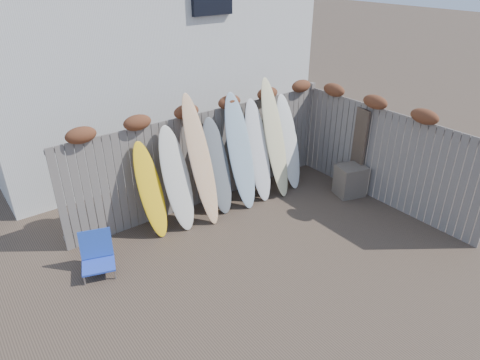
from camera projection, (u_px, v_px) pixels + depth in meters
ground at (280, 255)px, 7.59m from camera, size 80.00×80.00×0.00m
back_fence at (208, 150)px, 8.77m from camera, size 6.05×0.28×2.24m
right_fence at (383, 151)px, 8.83m from camera, size 0.28×4.40×2.24m
house at (132, 22)px, 10.98m from camera, size 8.50×5.50×6.33m
beach_chair at (97, 254)px, 7.08m from camera, size 0.67×0.69×0.70m
wooden_crate at (350, 180)px, 9.37m from camera, size 0.70×0.63×0.68m
lattice_panel at (347, 144)px, 9.66m from camera, size 0.40×1.23×1.89m
surfboard_0 at (151, 190)px, 7.84m from camera, size 0.52×0.69×1.79m
surfboard_1 at (177, 179)px, 8.03m from camera, size 0.57×0.72×1.98m
surfboard_2 at (201, 161)px, 8.15m from camera, size 0.52×0.90×2.49m
surfboard_3 at (217, 166)px, 8.58m from camera, size 0.55×0.71×1.93m
surfboard_4 at (240, 152)px, 8.71m from camera, size 0.59×0.85×2.34m
surfboard_5 at (258, 151)px, 9.02m from camera, size 0.57×0.79×2.12m
surfboard_6 at (275, 139)px, 9.13m from camera, size 0.48×0.87×2.49m
surfboard_7 at (288, 142)px, 9.51m from camera, size 0.53×0.74×2.07m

